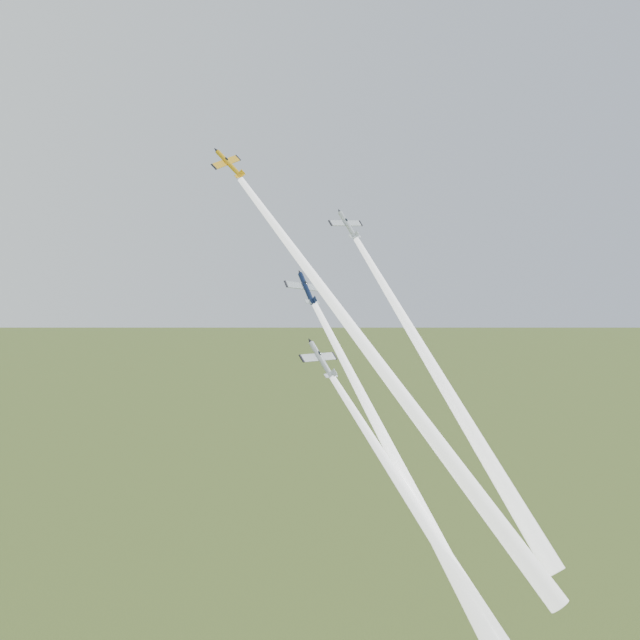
{
  "coord_description": "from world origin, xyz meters",
  "views": [
    {
      "loc": [
        -74.35,
        -100.79,
        103.37
      ],
      "look_at": [
        0.0,
        -6.0,
        92.0
      ],
      "focal_mm": 45.0,
      "sensor_mm": 36.0,
      "label": 1
    }
  ],
  "objects": [
    {
      "name": "plane_silver_right",
      "position": [
        13.05,
        3.1,
        106.68
      ],
      "size": [
        7.58,
        5.95,
        6.25
      ],
      "primitive_type": null,
      "rotation": [
        0.85,
        -0.01,
        0.05
      ],
      "color": "silver"
    },
    {
      "name": "smoke_trail_yellow",
      "position": [
        1.4,
        -19.41,
        85.18
      ],
      "size": [
        22.26,
        48.46,
        57.96
      ],
      "primitive_type": null,
      "rotation": [
        -0.72,
        0.0,
        0.39
      ],
      "color": "white"
    },
    {
      "name": "smoke_trail_silver_right",
      "position": [
        14.11,
        -18.72,
        81.76
      ],
      "size": [
        4.82,
        41.66,
        46.86
      ],
      "primitive_type": null,
      "rotation": [
        -0.72,
        0.0,
        0.05
      ],
      "color": "white"
    },
    {
      "name": "plane_navy",
      "position": [
        3.54,
        2.08,
        96.32
      ],
      "size": [
        8.67,
        6.19,
        7.7
      ],
      "primitive_type": null,
      "rotation": [
        0.85,
        0.13,
        0.01
      ],
      "color": "#0D193A"
    },
    {
      "name": "smoke_trail_silver_low",
      "position": [
        3.59,
        -29.26,
        61.33
      ],
      "size": [
        12.03,
        41.24,
        46.96
      ],
      "primitive_type": null,
      "rotation": [
        -0.72,
        0.0,
        0.23
      ],
      "color": "white"
    },
    {
      "name": "plane_yellow",
      "position": [
        -8.85,
        5.26,
        115.65
      ],
      "size": [
        9.27,
        6.91,
        7.56
      ],
      "primitive_type": null,
      "rotation": [
        0.85,
        -0.3,
        0.39
      ],
      "color": "#F1AB15"
    },
    {
      "name": "smoke_trail_navy",
      "position": [
        3.83,
        -23.08,
        67.62
      ],
      "size": [
        3.36,
        48.24,
        54.43
      ],
      "primitive_type": null,
      "rotation": [
        -0.72,
        0.0,
        0.01
      ],
      "color": "white"
    },
    {
      "name": "plane_silver_low",
      "position": [
        -1.3,
        -7.92,
        86.29
      ],
      "size": [
        8.99,
        7.98,
        7.35
      ],
      "primitive_type": null,
      "rotation": [
        0.85,
        0.06,
        0.23
      ],
      "color": "silver"
    }
  ]
}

